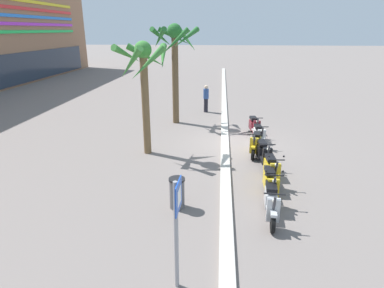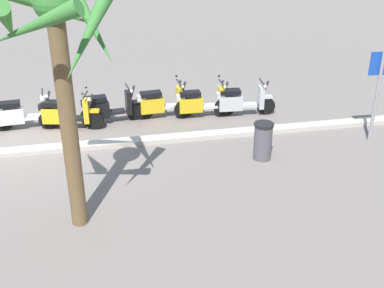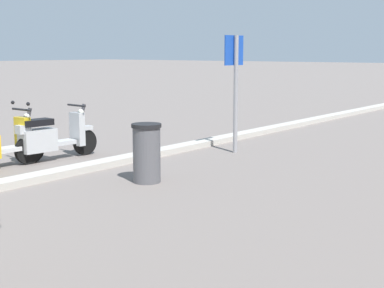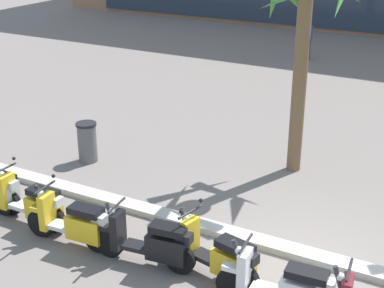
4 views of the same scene
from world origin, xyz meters
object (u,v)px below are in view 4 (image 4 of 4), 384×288
object	(u,v)px
scooter_yellow_far_back	(32,204)
scooter_white_gap_after_mid	(285,287)
scooter_yellow_mid_front	(74,223)
scooter_black_tail_end	(152,243)
scooter_yellow_mid_rear	(219,256)
palm_tree_near_sign	(305,15)
pedestrian_window_shopping	(308,39)
litter_bin	(87,142)

from	to	relation	value
scooter_yellow_far_back	scooter_white_gap_after_mid	distance (m)	5.01
scooter_yellow_mid_front	scooter_black_tail_end	size ratio (longest dim) A/B	0.95
scooter_yellow_far_back	scooter_yellow_mid_rear	world-z (taller)	same
palm_tree_near_sign	scooter_yellow_far_back	bearing A→B (deg)	-126.32
pedestrian_window_shopping	palm_tree_near_sign	bearing A→B (deg)	-73.42
scooter_white_gap_after_mid	pedestrian_window_shopping	size ratio (longest dim) A/B	1.19
scooter_black_tail_end	pedestrian_window_shopping	distance (m)	15.08
scooter_white_gap_after_mid	litter_bin	size ratio (longest dim) A/B	1.92
scooter_black_tail_end	litter_bin	distance (m)	4.66
litter_bin	scooter_yellow_mid_rear	bearing A→B (deg)	-29.93
scooter_yellow_mid_front	scooter_yellow_mid_rear	xyz separation A→B (m)	(2.68, 0.29, 0.00)
scooter_white_gap_after_mid	litter_bin	bearing A→B (deg)	153.22
scooter_white_gap_after_mid	scooter_yellow_mid_front	bearing A→B (deg)	-179.56
palm_tree_near_sign	pedestrian_window_shopping	bearing A→B (deg)	106.58
scooter_yellow_mid_rear	scooter_white_gap_after_mid	bearing A→B (deg)	-12.26
scooter_yellow_far_back	scooter_yellow_mid_front	xyz separation A→B (m)	(1.14, -0.19, 0.00)
scooter_yellow_far_back	palm_tree_near_sign	distance (m)	6.60
scooter_yellow_far_back	scooter_yellow_mid_rear	bearing A→B (deg)	1.40
pedestrian_window_shopping	scooter_yellow_mid_front	bearing A→B (deg)	-87.40
scooter_yellow_mid_front	pedestrian_window_shopping	xyz separation A→B (m)	(-0.68, 15.01, 0.36)
scooter_yellow_mid_front	scooter_yellow_mid_rear	world-z (taller)	same
scooter_white_gap_after_mid	litter_bin	world-z (taller)	scooter_white_gap_after_mid
scooter_yellow_mid_front	scooter_white_gap_after_mid	distance (m)	3.86
palm_tree_near_sign	pedestrian_window_shopping	distance (m)	10.88
scooter_white_gap_after_mid	palm_tree_near_sign	world-z (taller)	palm_tree_near_sign
scooter_black_tail_end	scooter_white_gap_after_mid	distance (m)	2.32
scooter_yellow_mid_rear	pedestrian_window_shopping	xyz separation A→B (m)	(-3.36, 14.73, 0.36)
scooter_black_tail_end	palm_tree_near_sign	size ratio (longest dim) A/B	0.39
scooter_yellow_far_back	scooter_white_gap_after_mid	size ratio (longest dim) A/B	1.00
litter_bin	palm_tree_near_sign	bearing A→B (deg)	23.08
scooter_yellow_mid_rear	scooter_white_gap_after_mid	size ratio (longest dim) A/B	0.98
pedestrian_window_shopping	scooter_yellow_far_back	bearing A→B (deg)	-91.77
scooter_yellow_mid_front	pedestrian_window_shopping	bearing A→B (deg)	92.60
scooter_yellow_mid_front	scooter_black_tail_end	world-z (taller)	scooter_yellow_mid_front
scooter_white_gap_after_mid	pedestrian_window_shopping	distance (m)	15.66
scooter_yellow_mid_rear	palm_tree_near_sign	bearing A→B (deg)	94.40
scooter_yellow_far_back	scooter_black_tail_end	distance (m)	2.68
scooter_yellow_mid_front	palm_tree_near_sign	size ratio (longest dim) A/B	0.38
pedestrian_window_shopping	litter_bin	world-z (taller)	pedestrian_window_shopping
scooter_yellow_mid_front	pedestrian_window_shopping	distance (m)	15.03
palm_tree_near_sign	scooter_white_gap_after_mid	bearing A→B (deg)	-72.52
scooter_black_tail_end	scooter_yellow_mid_rear	bearing A→B (deg)	8.97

